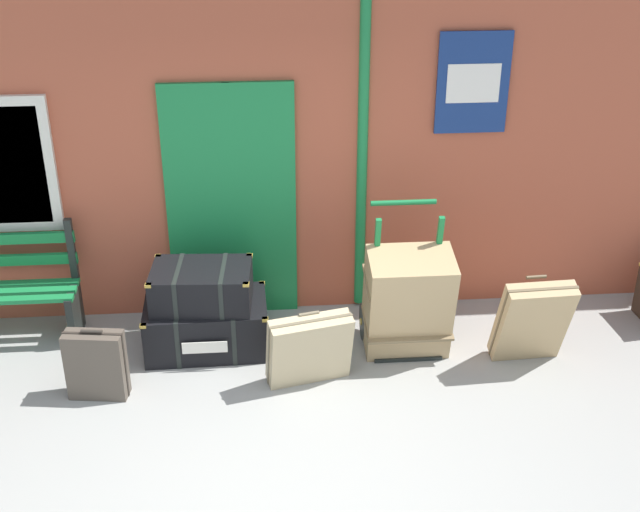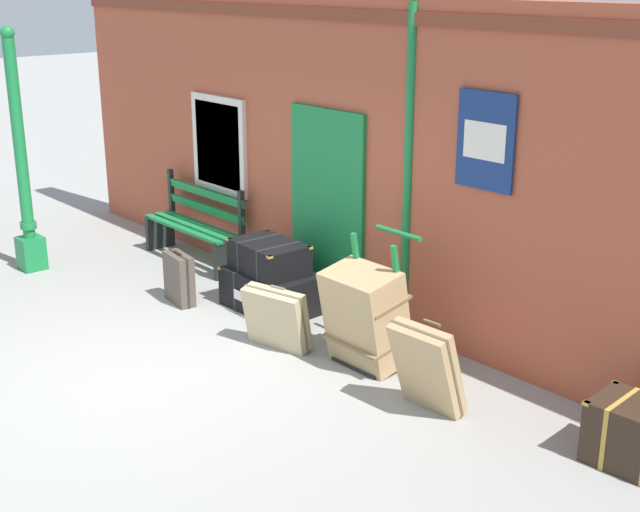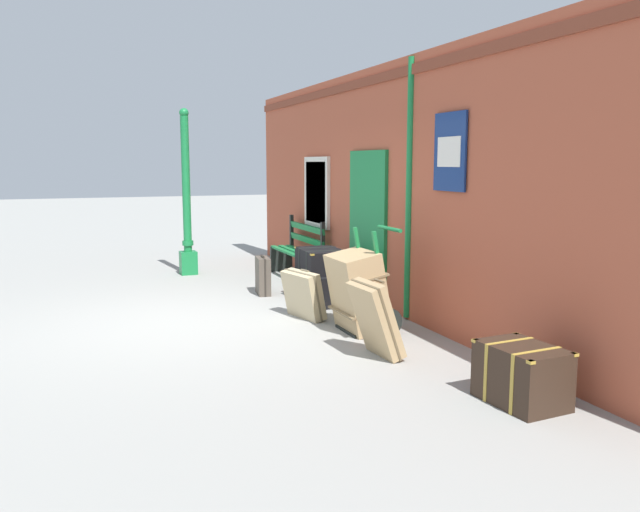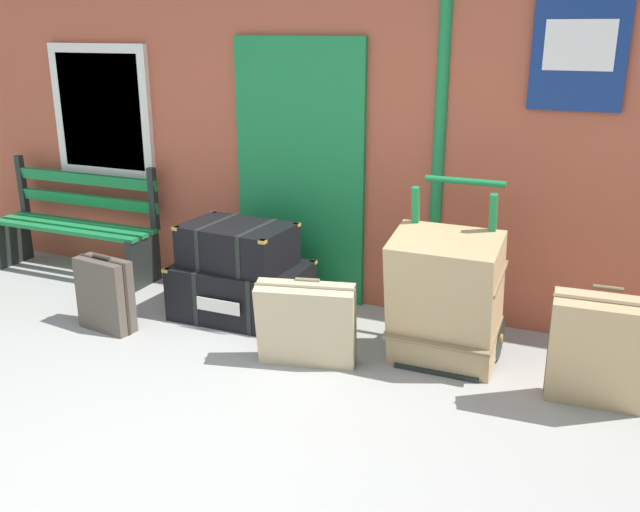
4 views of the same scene
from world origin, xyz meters
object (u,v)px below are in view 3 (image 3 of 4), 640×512
at_px(porters_trolley, 371,307).
at_px(suitcase_oxblood, 303,295).
at_px(suitcase_charcoal, 263,276).
at_px(corner_trunk, 522,375).
at_px(lamp_post, 187,213).
at_px(large_brown_trunk, 358,291).
at_px(platform_bench, 298,252).
at_px(suitcase_beige, 376,319).
at_px(steamer_trunk_middle, 321,261).
at_px(steamer_trunk_base, 322,287).

bearing_deg(porters_trolley, suitcase_oxblood, -146.94).
height_order(suitcase_charcoal, corner_trunk, suitcase_charcoal).
relative_size(lamp_post, corner_trunk, 3.95).
bearing_deg(corner_trunk, large_brown_trunk, -173.30).
height_order(platform_bench, suitcase_charcoal, platform_bench).
relative_size(platform_bench, suitcase_beige, 2.03).
distance_m(platform_bench, porters_trolley, 3.55).
bearing_deg(suitcase_beige, corner_trunk, 19.18).
xyz_separation_m(steamer_trunk_middle, large_brown_trunk, (1.66, -0.21, -0.11)).
bearing_deg(corner_trunk, platform_bench, 177.80).
bearing_deg(porters_trolley, suitcase_charcoal, -166.53).
xyz_separation_m(lamp_post, suitcase_oxblood, (3.75, 0.77, -0.77)).
bearing_deg(corner_trunk, steamer_trunk_middle, -178.78).
bearing_deg(lamp_post, porters_trolley, 16.00).
height_order(suitcase_beige, suitcase_charcoal, suitcase_beige).
bearing_deg(suitcase_charcoal, lamp_post, -161.17).
height_order(platform_bench, suitcase_beige, platform_bench).
relative_size(steamer_trunk_middle, suitcase_charcoal, 1.43).
xyz_separation_m(steamer_trunk_base, steamer_trunk_middle, (-0.02, -0.01, 0.37)).
bearing_deg(platform_bench, suitcase_charcoal, -41.02).
bearing_deg(suitcase_beige, steamer_trunk_base, 169.94).
height_order(large_brown_trunk, suitcase_beige, large_brown_trunk).
xyz_separation_m(suitcase_charcoal, corner_trunk, (4.97, 0.71, -0.04)).
xyz_separation_m(steamer_trunk_base, corner_trunk, (4.17, 0.08, 0.03)).
bearing_deg(large_brown_trunk, suitcase_beige, -14.36).
height_order(steamer_trunk_middle, suitcase_beige, suitcase_beige).
relative_size(lamp_post, suitcase_oxblood, 4.11).
bearing_deg(porters_trolley, steamer_trunk_middle, 178.86).
relative_size(steamer_trunk_base, porters_trolley, 0.85).
relative_size(porters_trolley, suitcase_beige, 1.53).
bearing_deg(lamp_post, corner_trunk, 11.43).
bearing_deg(corner_trunk, lamp_post, -168.57).
height_order(large_brown_trunk, suitcase_oxblood, large_brown_trunk).
bearing_deg(suitcase_oxblood, porters_trolley, 33.06).
xyz_separation_m(suitcase_beige, suitcase_charcoal, (-3.41, -0.17, -0.12)).
bearing_deg(large_brown_trunk, steamer_trunk_base, 172.51).
distance_m(porters_trolley, corner_trunk, 2.52).
distance_m(steamer_trunk_base, suitcase_charcoal, 1.02).
height_order(lamp_post, suitcase_charcoal, lamp_post).
relative_size(lamp_post, steamer_trunk_base, 2.78).
relative_size(suitcase_oxblood, corner_trunk, 0.96).
bearing_deg(suitcase_charcoal, large_brown_trunk, 9.57).
bearing_deg(steamer_trunk_base, large_brown_trunk, -7.49).
bearing_deg(steamer_trunk_middle, lamp_post, -155.22).
bearing_deg(corner_trunk, steamer_trunk_base, -178.91).
bearing_deg(steamer_trunk_base, suitcase_charcoal, -141.83).
bearing_deg(suitcase_oxblood, steamer_trunk_middle, 145.63).
xyz_separation_m(large_brown_trunk, suitcase_beige, (0.96, -0.25, -0.08)).
height_order(steamer_trunk_base, large_brown_trunk, large_brown_trunk).
relative_size(platform_bench, corner_trunk, 2.22).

